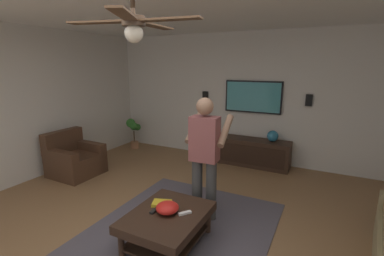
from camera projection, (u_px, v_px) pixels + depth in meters
name	position (u px, v px, depth m)	size (l,w,h in m)	color
ground_plane	(154.00, 249.00, 3.11)	(8.19, 8.19, 0.00)	olive
wall_back_tv	(246.00, 98.00, 5.81)	(0.10, 6.40, 2.70)	silver
area_rug	(177.00, 234.00, 3.36)	(2.70, 2.14, 0.01)	#514C56
armchair	(74.00, 160.00, 5.17)	(0.81, 0.82, 0.82)	#472D1E
coffee_table	(167.00, 221.00, 3.12)	(1.00, 0.80, 0.40)	#332116
media_console	(247.00, 152.00, 5.68)	(0.45, 1.70, 0.55)	#332116
tv	(253.00, 97.00, 5.64)	(0.05, 1.17, 0.66)	black
person_standing	(205.00, 152.00, 3.56)	(0.55, 0.56, 1.64)	#3F3F3F
potted_plant_short	(133.00, 128.00, 6.72)	(0.33, 0.35, 0.76)	#9E6B4C
bowl	(167.00, 208.00, 3.10)	(0.26, 0.26, 0.12)	red
remote_white	(185.00, 213.00, 3.08)	(0.15, 0.04, 0.02)	white
remote_black	(155.00, 210.00, 3.13)	(0.15, 0.04, 0.02)	black
remote_grey	(170.00, 207.00, 3.20)	(0.15, 0.04, 0.02)	slate
book	(162.00, 203.00, 3.28)	(0.22, 0.16, 0.04)	gold
vase_round	(273.00, 136.00, 5.41)	(0.22, 0.22, 0.22)	teal
wall_speaker_left	(309.00, 100.00, 5.18)	(0.06, 0.12, 0.22)	black
wall_speaker_right	(205.00, 96.00, 6.14)	(0.06, 0.12, 0.22)	black
ceiling_fan	(135.00, 25.00, 2.32)	(1.16, 1.20, 0.46)	#4C3828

